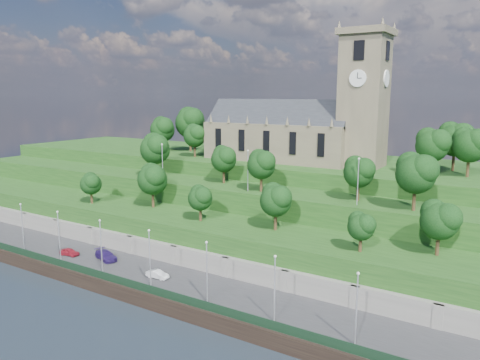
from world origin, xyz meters
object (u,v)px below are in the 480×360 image
Objects in this scene: car_middle at (158,274)px; church at (300,126)px; car_left at (69,252)px; car_right at (106,255)px.

church is at bearing -8.05° from car_middle.
car_middle is (19.56, 0.43, -0.02)m from car_left.
church reaches higher than car_right.
car_middle is at bearing -96.97° from car_left.
car_left is at bearing 88.82° from car_middle.
church is at bearing -38.01° from car_left.
car_left is at bearing 123.15° from car_right.
car_right is (-12.67, 1.43, 0.15)m from car_middle.
car_left reaches higher than car_middle.
car_right is (-16.67, -39.28, -19.77)m from church.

